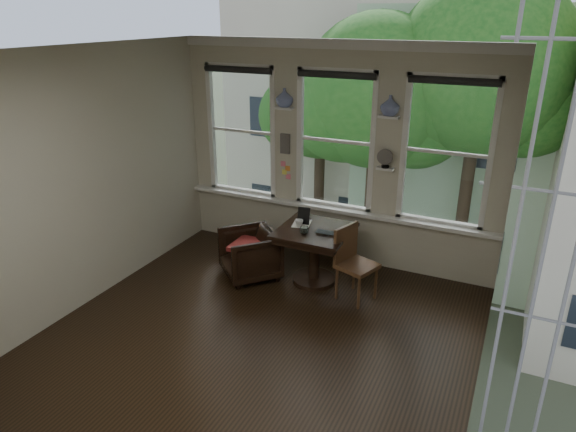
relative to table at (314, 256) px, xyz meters
The scene contains 25 objects.
ground 1.43m from the table, 92.81° to the right, with size 4.50×4.50×0.00m, color black.
ceiling 2.97m from the table, 92.81° to the right, with size 4.50×4.50×0.00m, color silver.
wall_back 1.42m from the table, 94.45° to the left, with size 4.50×4.50×0.00m, color beige.
wall_front 3.80m from the table, 91.07° to the right, with size 4.50×4.50×0.00m, color beige.
wall_left 2.92m from the table, 149.25° to the right, with size 4.50×4.50×0.00m, color beige.
wall_right 2.82m from the table, 32.29° to the right, with size 4.50×4.50×0.00m, color beige.
window_left 2.19m from the table, 150.15° to the left, with size 1.10×0.12×1.90m, color white, non-canonical shape.
window_center 1.59m from the table, 94.45° to the left, with size 1.10×0.12×1.90m, color white, non-canonical shape.
window_right 2.10m from the table, 32.22° to the left, with size 1.10×0.12×1.90m, color white, non-canonical shape.
shelf_left 2.05m from the table, 135.80° to the left, with size 0.26×0.16×0.03m, color white.
shelf_right 2.00m from the table, 49.55° to the left, with size 0.26×0.16×0.03m, color white.
intercom 1.66m from the table, 134.70° to the left, with size 0.14×0.06×0.28m, color #59544F.
sticky_notes 1.43m from the table, 134.53° to the left, with size 0.16×0.01×0.24m, color pink, non-canonical shape.
desk_fan 1.53m from the table, 48.81° to the left, with size 0.20×0.20×0.24m, color #59544F, non-canonical shape.
vase_left 2.17m from the table, 135.80° to the left, with size 0.24×0.24×0.25m, color silver.
vase_right 2.12m from the table, 49.55° to the left, with size 0.24×0.24×0.25m, color silver.
table is the anchor object (origin of this frame).
armchair_left 0.86m from the table, 164.77° to the right, with size 0.69×0.71×0.65m, color black.
cushion_red 0.86m from the table, 164.77° to the right, with size 0.45×0.45×0.06m, color maroon.
side_chair_right 0.66m from the table, 15.48° to the right, with size 0.42×0.42×0.92m, color #4E311C, non-canonical shape.
laptop 0.45m from the table, 29.13° to the right, with size 0.30×0.19×0.02m, color black.
mug 0.47m from the table, behind, with size 0.10×0.10×0.10m, color white.
drinking_glass 0.47m from the table, 108.81° to the right, with size 0.11×0.11×0.09m, color white.
tablet 0.54m from the table, 151.31° to the left, with size 0.16×0.02×0.22m, color black.
papers 0.45m from the table, 156.13° to the left, with size 0.22×0.30×0.00m, color silver.
Camera 1 is at (2.31, -4.17, 3.32)m, focal length 32.00 mm.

